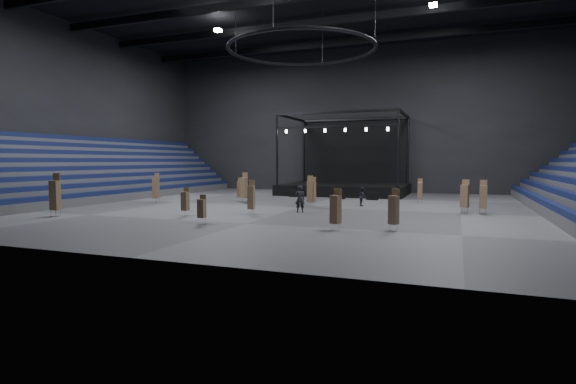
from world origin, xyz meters
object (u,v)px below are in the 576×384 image
(flight_case_right, at_px, (373,196))
(chair_stack_2, at_px, (312,191))
(chair_stack_10, at_px, (465,195))
(chair_stack_12, at_px, (420,190))
(chair_stack_0, at_px, (336,209))
(crew_member, at_px, (363,197))
(chair_stack_1, at_px, (185,201))
(man_center, at_px, (300,199))
(chair_stack_7, at_px, (202,208))
(flight_case_mid, at_px, (339,195))
(chair_stack_8, at_px, (310,191))
(chair_stack_3, at_px, (55,195))
(chair_stack_9, at_px, (394,209))
(chair_stack_11, at_px, (251,197))
(chair_stack_13, at_px, (483,196))
(chair_stack_6, at_px, (240,189))
(chair_stack_4, at_px, (244,187))
(flight_case_left, at_px, (295,193))
(stage, at_px, (346,182))
(chair_stack_5, at_px, (156,187))

(flight_case_right, distance_m, chair_stack_2, 9.17)
(chair_stack_10, distance_m, chair_stack_12, 8.41)
(chair_stack_0, bearing_deg, crew_member, 112.94)
(chair_stack_1, height_order, man_center, man_center)
(chair_stack_7, height_order, crew_member, chair_stack_7)
(flight_case_right, height_order, chair_stack_0, chair_stack_0)
(man_center, bearing_deg, flight_case_mid, -111.66)
(flight_case_right, xyz_separation_m, chair_stack_8, (-3.74, -8.66, 0.97))
(chair_stack_7, xyz_separation_m, chair_stack_10, (15.36, 11.56, 0.36))
(chair_stack_3, bearing_deg, chair_stack_9, -7.90)
(chair_stack_11, bearing_deg, chair_stack_9, -29.84)
(chair_stack_13, bearing_deg, man_center, -163.06)
(flight_case_right, relative_size, chair_stack_2, 0.46)
(chair_stack_3, distance_m, chair_stack_13, 30.50)
(flight_case_mid, relative_size, chair_stack_6, 0.56)
(chair_stack_0, height_order, chair_stack_11, chair_stack_11)
(chair_stack_8, relative_size, chair_stack_12, 1.18)
(flight_case_right, xyz_separation_m, chair_stack_4, (-10.82, -6.82, 1.05))
(chair_stack_7, height_order, chair_stack_11, chair_stack_11)
(chair_stack_0, bearing_deg, chair_stack_8, 132.08)
(flight_case_mid, xyz_separation_m, chair_stack_0, (5.02, -20.36, 0.81))
(flight_case_left, bearing_deg, chair_stack_12, -9.75)
(chair_stack_12, relative_size, man_center, 1.11)
(chair_stack_9, bearing_deg, chair_stack_10, 89.25)
(chair_stack_13, bearing_deg, chair_stack_12, 124.41)
(flight_case_left, distance_m, chair_stack_9, 24.16)
(stage, height_order, chair_stack_5, stage)
(crew_member, bearing_deg, chair_stack_7, 144.47)
(man_center, bearing_deg, chair_stack_13, 173.14)
(flight_case_left, distance_m, flight_case_right, 8.58)
(flight_case_right, height_order, chair_stack_6, chair_stack_6)
(chair_stack_5, relative_size, chair_stack_7, 1.55)
(chair_stack_3, distance_m, chair_stack_6, 16.49)
(chair_stack_1, distance_m, chair_stack_5, 11.14)
(chair_stack_2, bearing_deg, man_center, -80.89)
(chair_stack_8, bearing_deg, chair_stack_6, 148.86)
(stage, distance_m, chair_stack_10, 20.48)
(stage, height_order, chair_stack_3, stage)
(flight_case_left, height_order, chair_stack_7, chair_stack_7)
(stage, distance_m, chair_stack_12, 12.38)
(flight_case_right, xyz_separation_m, chair_stack_13, (9.65, -9.05, 0.92))
(stage, bearing_deg, chair_stack_5, -129.35)
(chair_stack_0, bearing_deg, chair_stack_2, 131.15)
(chair_stack_8, bearing_deg, man_center, -95.83)
(flight_case_right, distance_m, chair_stack_10, 12.30)
(chair_stack_10, xyz_separation_m, chair_stack_11, (-14.55, -6.12, -0.05))
(stage, xyz_separation_m, chair_stack_4, (-6.47, -13.91, -0.01))
(flight_case_right, bearing_deg, chair_stack_4, -147.78)
(chair_stack_1, bearing_deg, chair_stack_4, 93.08)
(chair_stack_3, relative_size, man_center, 1.49)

